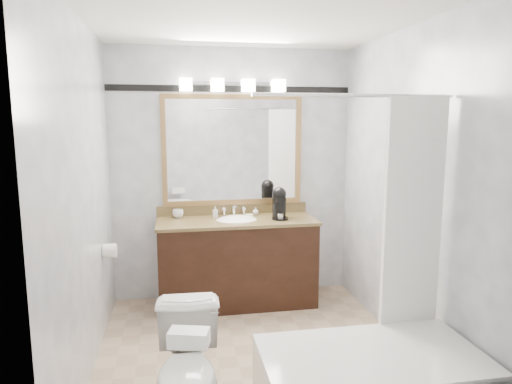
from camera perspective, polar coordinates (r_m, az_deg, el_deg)
room at (r=3.34m, az=-0.07°, el=-0.48°), size 2.42×2.62×2.52m
vanity at (r=4.51m, az=-2.39°, el=-8.51°), size 1.53×0.58×0.97m
mirror at (r=4.58m, az=-2.94°, el=5.24°), size 1.40×0.04×1.10m
vanity_light_bar at (r=4.52m, az=-2.91°, el=13.22°), size 1.02×0.14×0.12m
accent_stripe at (r=4.59m, az=-3.02°, el=12.75°), size 2.40×0.01×0.06m
bathtub at (r=3.02m, az=14.45°, el=-21.53°), size 1.30×0.75×1.96m
tp_roll at (r=4.10m, az=-17.81°, el=-7.00°), size 0.11×0.12×0.12m
toilet at (r=2.87m, az=-8.46°, el=-21.44°), size 0.42×0.70×0.70m
tissue_box at (r=2.38m, az=-8.38°, el=-17.58°), size 0.22×0.15×0.08m
coffee_maker at (r=4.43m, az=2.92°, el=-1.30°), size 0.16×0.20×0.31m
cup_left at (r=4.53m, az=-9.73°, el=-2.69°), size 0.13×0.13×0.08m
cup_right at (r=4.55m, az=-9.56°, el=-2.72°), size 0.10×0.10×0.07m
soap_bottle_a at (r=4.51m, az=-5.11°, el=-2.50°), size 0.05×0.05×0.11m
soap_bottle_b at (r=4.61m, az=-0.06°, el=-2.40°), size 0.07×0.07×0.08m
soap_bar at (r=4.54m, az=-0.90°, el=-2.92°), size 0.08×0.05×0.02m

